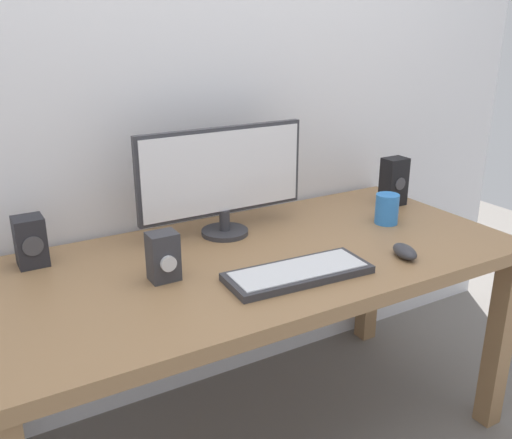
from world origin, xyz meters
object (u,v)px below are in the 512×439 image
at_px(monitor, 222,177).
at_px(speaker_left, 30,241).
at_px(coffee_mug, 387,209).
at_px(desk, 256,280).
at_px(audio_controller, 163,257).
at_px(mouse, 405,251).
at_px(keyboard_primary, 298,273).
at_px(speaker_right, 394,182).

xyz_separation_m(monitor, speaker_left, (-0.62, 0.06, -0.13)).
bearing_deg(coffee_mug, desk, -178.15).
bearing_deg(coffee_mug, speaker_left, 167.45).
height_order(desk, audio_controller, audio_controller).
bearing_deg(mouse, speaker_left, 166.98).
distance_m(desk, keyboard_primary, 0.22).
height_order(mouse, speaker_right, speaker_right).
height_order(monitor, coffee_mug, monitor).
xyz_separation_m(mouse, audio_controller, (-0.70, 0.23, 0.05)).
distance_m(desk, mouse, 0.47).
xyz_separation_m(speaker_left, audio_controller, (0.30, -0.30, -0.01)).
xyz_separation_m(keyboard_primary, mouse, (0.36, -0.05, 0.01)).
height_order(mouse, speaker_left, speaker_left).
bearing_deg(monitor, speaker_left, 174.75).
xyz_separation_m(keyboard_primary, audio_controller, (-0.34, 0.18, 0.06)).
xyz_separation_m(speaker_left, coffee_mug, (1.17, -0.26, -0.02)).
xyz_separation_m(monitor, speaker_right, (0.73, -0.05, -0.11)).
distance_m(mouse, speaker_right, 0.54).
relative_size(keyboard_primary, coffee_mug, 4.00).
bearing_deg(audio_controller, coffee_mug, 2.33).
bearing_deg(speaker_right, audio_controller, -169.82).
bearing_deg(desk, speaker_left, 155.66).
bearing_deg(monitor, desk, -89.73).
xyz_separation_m(speaker_right, speaker_left, (-1.34, 0.11, -0.02)).
bearing_deg(mouse, audio_controller, 176.51).
height_order(speaker_right, audio_controller, speaker_right).
relative_size(keyboard_primary, speaker_left, 2.87).
bearing_deg(mouse, coffee_mug, 72.42).
distance_m(monitor, speaker_right, 0.74).
xyz_separation_m(desk, audio_controller, (-0.31, -0.02, 0.16)).
xyz_separation_m(desk, mouse, (0.39, -0.25, 0.11)).
distance_m(speaker_right, coffee_mug, 0.23).
bearing_deg(keyboard_primary, audio_controller, 152.56).
relative_size(mouse, coffee_mug, 1.00).
xyz_separation_m(desk, speaker_left, (-0.62, 0.28, 0.16)).
bearing_deg(keyboard_primary, speaker_left, 143.72).
relative_size(speaker_left, coffee_mug, 1.39).
relative_size(monitor, audio_controller, 4.23).
distance_m(keyboard_primary, coffee_mug, 0.57).
height_order(monitor, audio_controller, monitor).
relative_size(monitor, mouse, 5.50).
relative_size(desk, mouse, 15.58).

